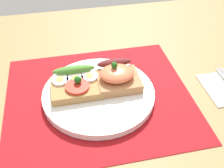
% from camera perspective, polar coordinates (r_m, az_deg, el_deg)
% --- Properties ---
extents(ground_plane, '(1.20, 0.90, 0.03)m').
position_cam_1_polar(ground_plane, '(0.61, -2.75, -3.86)').
color(ground_plane, '#997647').
extents(placemat, '(0.40, 0.35, 0.00)m').
position_cam_1_polar(placemat, '(0.60, -2.80, -2.67)').
color(placemat, maroon).
rests_on(placemat, ground_plane).
extents(plate, '(0.24, 0.24, 0.02)m').
position_cam_1_polar(plate, '(0.60, -2.83, -2.04)').
color(plate, white).
rests_on(plate, placemat).
extents(sandwich_egg_tomato, '(0.11, 0.09, 0.04)m').
position_cam_1_polar(sandwich_egg_tomato, '(0.59, -7.60, 0.00)').
color(sandwich_egg_tomato, '#B28049').
rests_on(sandwich_egg_tomato, plate).
extents(sandwich_salmon, '(0.09, 0.09, 0.06)m').
position_cam_1_polar(sandwich_salmon, '(0.59, 1.13, 1.64)').
color(sandwich_salmon, '#B67C4F').
rests_on(sandwich_salmon, plate).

